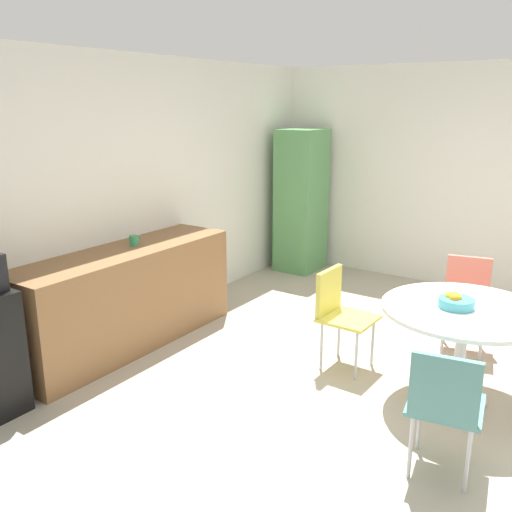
# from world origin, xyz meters

# --- Properties ---
(ground_plane) EXTENTS (6.00, 6.00, 0.00)m
(ground_plane) POSITION_xyz_m (0.00, 0.00, 0.00)
(ground_plane) COLOR #B2A893
(wall_back) EXTENTS (6.00, 0.10, 2.60)m
(wall_back) POSITION_xyz_m (0.00, 3.00, 1.30)
(wall_back) COLOR white
(wall_back) RESTS_ON ground_plane
(counter_block) EXTENTS (2.21, 0.60, 0.90)m
(counter_block) POSITION_xyz_m (-0.44, 2.65, 0.45)
(counter_block) COLOR brown
(counter_block) RESTS_ON ground_plane
(locker_cabinet) EXTENTS (0.60, 0.50, 1.83)m
(locker_cabinet) POSITION_xyz_m (2.55, 2.55, 0.92)
(locker_cabinet) COLOR #599959
(locker_cabinet) RESTS_ON ground_plane
(round_table) EXTENTS (1.18, 1.18, 0.73)m
(round_table) POSITION_xyz_m (0.23, -0.12, 0.61)
(round_table) COLOR silver
(round_table) RESTS_ON ground_plane
(chair_yellow) EXTENTS (0.43, 0.43, 0.83)m
(chair_yellow) POSITION_xyz_m (0.25, 0.88, 0.52)
(chair_yellow) COLOR silver
(chair_yellow) RESTS_ON ground_plane
(chair_teal) EXTENTS (0.48, 0.48, 0.83)m
(chair_teal) POSITION_xyz_m (-0.76, -0.28, 0.52)
(chair_teal) COLOR silver
(chair_teal) RESTS_ON ground_plane
(chair_coral) EXTENTS (0.50, 0.50, 0.83)m
(chair_coral) POSITION_xyz_m (1.21, 0.09, 0.52)
(chair_coral) COLOR silver
(chair_coral) RESTS_ON ground_plane
(fruit_bowl) EXTENTS (0.25, 0.25, 0.11)m
(fruit_bowl) POSITION_xyz_m (0.20, -0.06, 0.78)
(fruit_bowl) COLOR teal
(fruit_bowl) RESTS_ON round_table
(mug_white) EXTENTS (0.13, 0.08, 0.09)m
(mug_white) POSITION_xyz_m (-0.28, 2.68, 0.95)
(mug_white) COLOR #338C59
(mug_white) RESTS_ON counter_block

